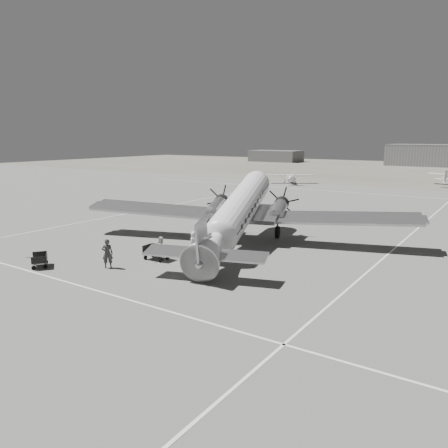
% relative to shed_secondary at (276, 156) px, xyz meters
% --- Properties ---
extents(ground, '(260.00, 260.00, 0.00)m').
position_rel_shed_secondary_xyz_m(ground, '(55.00, -115.00, -2.00)').
color(ground, slate).
rests_on(ground, ground).
extents(taxi_line_near, '(60.00, 0.15, 0.01)m').
position_rel_shed_secondary_xyz_m(taxi_line_near, '(55.00, -129.00, -1.99)').
color(taxi_line_near, silver).
rests_on(taxi_line_near, ground).
extents(taxi_line_right, '(0.15, 80.00, 0.01)m').
position_rel_shed_secondary_xyz_m(taxi_line_right, '(67.00, -115.00, -1.99)').
color(taxi_line_right, silver).
rests_on(taxi_line_right, ground).
extents(taxi_line_left, '(0.15, 60.00, 0.01)m').
position_rel_shed_secondary_xyz_m(taxi_line_left, '(37.00, -105.00, -1.99)').
color(taxi_line_left, silver).
rests_on(taxi_line_left, ground).
extents(taxi_line_horizon, '(90.00, 0.15, 0.01)m').
position_rel_shed_secondary_xyz_m(taxi_line_horizon, '(55.00, -75.00, -1.99)').
color(taxi_line_horizon, silver).
rests_on(taxi_line_horizon, ground).
extents(grass_infield, '(260.00, 90.00, 0.01)m').
position_rel_shed_secondary_xyz_m(grass_infield, '(55.00, -20.00, -2.00)').
color(grass_infield, '#656255').
rests_on(grass_infield, ground).
extents(shed_secondary, '(18.00, 10.00, 4.00)m').
position_rel_shed_secondary_xyz_m(shed_secondary, '(0.00, 0.00, 0.00)').
color(shed_secondary, '#535353').
rests_on(shed_secondary, ground).
extents(dc3_airliner, '(33.92, 28.28, 5.53)m').
position_rel_shed_secondary_xyz_m(dc3_airliner, '(56.11, -115.46, 0.77)').
color(dc3_airliner, '#B3B3B5').
rests_on(dc3_airliner, ground).
extents(light_plane_left, '(11.70, 11.18, 1.90)m').
position_rel_shed_secondary_xyz_m(light_plane_left, '(38.13, -67.76, -1.05)').
color(light_plane_left, silver).
rests_on(light_plane_left, ground).
extents(baggage_cart_near, '(1.89, 1.38, 1.04)m').
position_rel_shed_secondary_xyz_m(baggage_cart_near, '(53.29, -122.12, -1.48)').
color(baggage_cart_near, '#535353').
rests_on(baggage_cart_near, ground).
extents(baggage_cart_far, '(2.00, 1.90, 0.92)m').
position_rel_shed_secondary_xyz_m(baggage_cart_far, '(47.85, -127.98, -1.54)').
color(baggage_cart_far, '#535353').
rests_on(baggage_cart_far, ground).
extents(ground_crew, '(0.88, 0.86, 2.04)m').
position_rel_shed_secondary_xyz_m(ground_crew, '(51.93, -125.51, -0.98)').
color(ground_crew, '#303030').
rests_on(ground_crew, ground).
extents(ramp_agent, '(0.80, 0.94, 1.67)m').
position_rel_shed_secondary_xyz_m(ramp_agent, '(53.49, -121.76, -1.16)').
color(ramp_agent, silver).
rests_on(ramp_agent, ground).
extents(passenger, '(0.61, 0.88, 1.73)m').
position_rel_shed_secondary_xyz_m(passenger, '(54.45, -119.17, -1.14)').
color(passenger, silver).
rests_on(passenger, ground).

